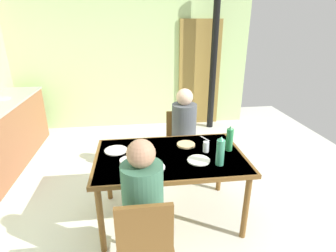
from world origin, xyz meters
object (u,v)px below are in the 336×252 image
object	(u,v)px
chair_near_diner	(145,239)
water_bottle_green_far	(220,152)
person_far_diner	(184,124)
water_bottle_green_near	(230,139)
serving_bowl_center	(129,162)
kitchen_counter	(0,136)
person_near_diner	(143,194)
dining_table	(170,161)
chair_far_diner	(182,141)

from	to	relation	value
chair_near_diner	water_bottle_green_far	bearing A→B (deg)	38.81
person_far_diner	chair_near_diner	bearing A→B (deg)	69.37
water_bottle_green_near	serving_bowl_center	world-z (taller)	water_bottle_green_near
kitchen_counter	water_bottle_green_near	xyz separation A→B (m)	(2.83, -1.37, 0.40)
kitchen_counter	water_bottle_green_near	bearing A→B (deg)	-25.82
kitchen_counter	person_near_diner	world-z (taller)	person_near_diner
dining_table	water_bottle_green_far	xyz separation A→B (m)	(0.42, -0.24, 0.20)
water_bottle_green_far	kitchen_counter	bearing A→B (deg)	148.19
kitchen_counter	water_bottle_green_near	distance (m)	3.16
dining_table	person_near_diner	size ratio (longest dim) A/B	1.89
person_near_diner	chair_near_diner	bearing A→B (deg)	-90.00
person_far_diner	water_bottle_green_near	xyz separation A→B (m)	(0.34, -0.64, 0.07)
chair_far_diner	serving_bowl_center	world-z (taller)	chair_far_diner
kitchen_counter	water_bottle_green_far	distance (m)	3.13
water_bottle_green_near	serving_bowl_center	size ratio (longest dim) A/B	1.55
dining_table	chair_far_diner	bearing A→B (deg)	71.74
person_far_diner	serving_bowl_center	distance (m)	1.05
serving_bowl_center	kitchen_counter	bearing A→B (deg)	139.79
water_bottle_green_far	dining_table	bearing A→B (deg)	151.03
chair_far_diner	water_bottle_green_far	xyz separation A→B (m)	(0.16, -1.05, 0.36)
water_bottle_green_far	chair_far_diner	bearing A→B (deg)	98.53
chair_near_diner	water_bottle_green_near	bearing A→B (deg)	43.26
chair_far_diner	person_far_diner	distance (m)	0.31
water_bottle_green_far	water_bottle_green_near	bearing A→B (deg)	55.84
chair_near_diner	serving_bowl_center	bearing A→B (deg)	98.68
chair_far_diner	person_far_diner	xyz separation A→B (m)	(-0.00, -0.14, 0.28)
water_bottle_green_near	water_bottle_green_far	distance (m)	0.33
dining_table	chair_far_diner	xyz separation A→B (m)	(0.27, 0.81, -0.16)
kitchen_counter	water_bottle_green_near	world-z (taller)	water_bottle_green_near
kitchen_counter	dining_table	bearing A→B (deg)	-32.33
chair_near_diner	chair_far_diner	bearing A→B (deg)	70.98
chair_far_diner	kitchen_counter	bearing A→B (deg)	-13.40
kitchen_counter	serving_bowl_center	size ratio (longest dim) A/B	12.71
kitchen_counter	dining_table	distance (m)	2.63
dining_table	person_far_diner	distance (m)	0.74
kitchen_counter	serving_bowl_center	world-z (taller)	kitchen_counter
person_far_diner	serving_bowl_center	bearing A→B (deg)	50.82
water_bottle_green_far	serving_bowl_center	world-z (taller)	water_bottle_green_far
person_far_diner	kitchen_counter	bearing A→B (deg)	-16.34
kitchen_counter	water_bottle_green_far	bearing A→B (deg)	-31.81
person_near_diner	kitchen_counter	bearing A→B (deg)	132.81
dining_table	water_bottle_green_near	distance (m)	0.64
chair_near_diner	person_near_diner	world-z (taller)	person_near_diner
chair_far_diner	person_near_diner	distance (m)	1.61
kitchen_counter	serving_bowl_center	distance (m)	2.41
water_bottle_green_near	water_bottle_green_far	xyz separation A→B (m)	(-0.18, -0.27, 0.01)
person_near_diner	water_bottle_green_far	size ratio (longest dim) A/B	2.76
water_bottle_green_near	serving_bowl_center	bearing A→B (deg)	-170.18
dining_table	serving_bowl_center	size ratio (longest dim) A/B	8.57
water_bottle_green_near	water_bottle_green_far	bearing A→B (deg)	-124.16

